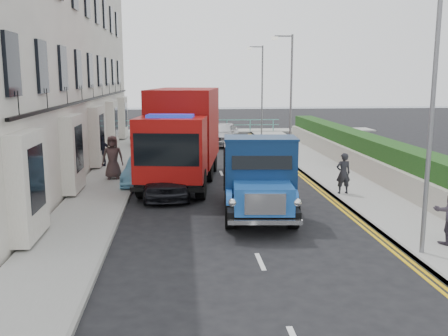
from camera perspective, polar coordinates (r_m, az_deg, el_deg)
ground at (r=14.91m, az=2.93°, el=-7.90°), size 120.00×120.00×0.00m
pavement_west at (r=23.69m, az=-12.74°, el=-1.12°), size 2.40×38.00×0.12m
pavement_east at (r=24.59m, az=12.29°, el=-0.69°), size 2.60×38.00×0.12m
promenade at (r=43.31m, az=-2.41°, el=4.24°), size 30.00×2.50×0.12m
sea_plane at (r=74.19m, az=-3.56°, el=6.73°), size 120.00×120.00×0.00m
terrace_west at (r=28.14m, az=-21.17°, el=14.77°), size 6.31×30.20×14.25m
garden_east at (r=25.08m, az=16.54°, el=1.28°), size 1.45×28.00×1.75m
seafront_railing at (r=42.47m, az=-2.37°, el=4.82°), size 13.00×0.08×1.11m
lamp_near at (r=13.54m, az=22.27°, el=6.75°), size 1.23×0.18×7.00m
lamp_mid at (r=28.70m, az=7.44°, el=8.93°), size 1.23×0.18×7.00m
lamp_far at (r=38.53m, az=4.20°, el=9.33°), size 1.23×0.18×7.00m
bedford_lorry at (r=16.41m, az=4.08°, el=-1.66°), size 2.75×5.95×2.73m
red_lorry at (r=22.26m, az=-4.78°, el=3.97°), size 3.80×8.21×4.14m
parked_car_front at (r=19.99m, az=-6.69°, el=-1.03°), size 1.96×4.46×1.50m
parked_car_mid at (r=22.26m, az=-9.11°, el=-0.28°), size 1.77×3.84×1.22m
parked_car_rear at (r=32.28m, az=-6.11°, el=3.09°), size 1.93×4.36×1.25m
seafront_car_left at (r=35.78m, az=-7.47°, el=3.89°), size 4.00×5.50×1.39m
seafront_car_right at (r=34.87m, az=-0.17°, el=3.95°), size 3.02×4.92×1.56m
pedestrian_east_near at (r=20.22m, az=13.47°, el=-0.58°), size 0.61×0.42×1.62m
pedestrian_west_near at (r=26.44m, az=-13.73°, el=1.87°), size 0.96×0.86×1.57m
pedestrian_west_far at (r=23.05m, az=-12.61°, el=1.20°), size 0.97×0.65×1.96m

